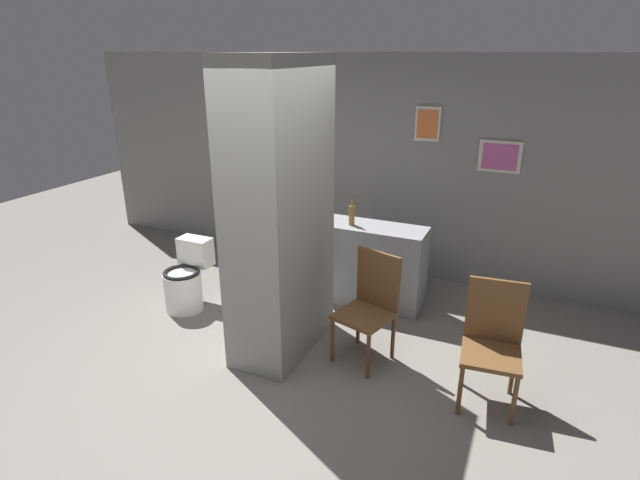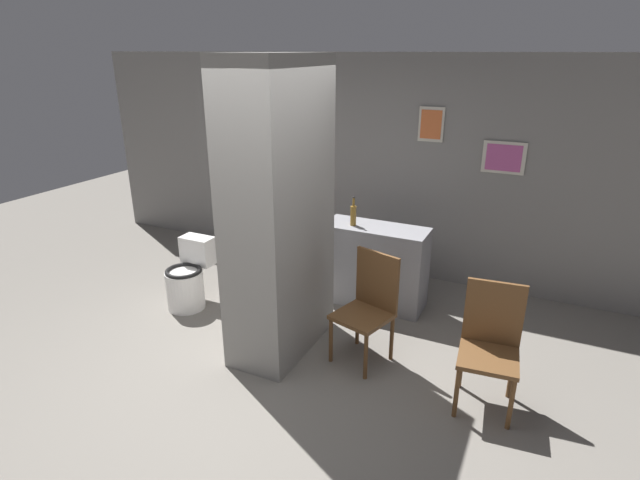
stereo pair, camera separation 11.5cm
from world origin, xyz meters
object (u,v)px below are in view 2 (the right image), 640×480
bicycle (285,254)px  bottle_tall (353,215)px  chair_by_doorway (490,342)px  chair_near_pillar (369,304)px  toilet (188,279)px

bicycle → bottle_tall: (0.89, -0.08, 0.64)m
chair_by_doorway → bicycle: bearing=148.7°
chair_near_pillar → bicycle: 1.76m
chair_by_doorway → bicycle: (-2.48, 1.19, -0.17)m
bottle_tall → bicycle: bearing=174.7°
toilet → chair_near_pillar: size_ratio=0.74×
chair_near_pillar → bicycle: size_ratio=0.55×
chair_by_doorway → bicycle: size_ratio=0.55×
chair_near_pillar → bottle_tall: size_ratio=3.11×
chair_by_doorway → bottle_tall: bottle_tall is taller
chair_near_pillar → bicycle: chair_near_pillar is taller
chair_near_pillar → bicycle: (-1.43, 1.02, -0.17)m
bottle_tall → toilet: bearing=-150.8°
chair_near_pillar → bottle_tall: bottle_tall is taller
toilet → chair_by_doorway: bearing=-4.5°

